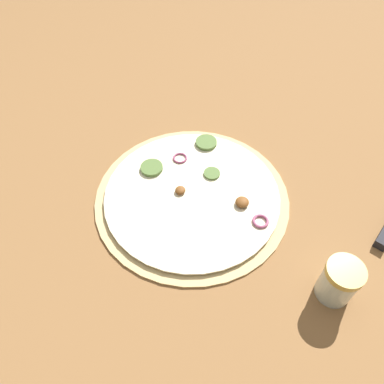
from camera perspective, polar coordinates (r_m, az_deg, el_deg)
The scene contains 3 objects.
ground_plane at distance 0.74m, azimuth 0.00°, elevation -0.92°, with size 3.00×3.00×0.00m, color olive.
pizza at distance 0.73m, azimuth 0.03°, elevation -0.50°, with size 0.38×0.38×0.03m.
spice_jar at distance 0.64m, azimuth 21.50°, elevation -12.57°, with size 0.06×0.06×0.08m.
Camera 1 is at (-0.35, -0.28, 0.58)m, focal length 35.00 mm.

